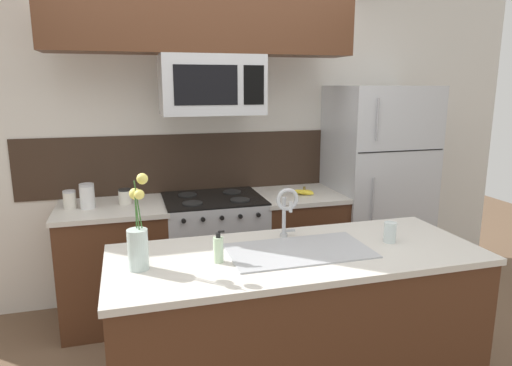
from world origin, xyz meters
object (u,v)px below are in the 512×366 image
Objects in this scene: refrigerator at (375,190)px; flower_vase at (138,243)px; drinking_glass at (390,232)px; storage_jar_tall at (70,200)px; storage_jar_medium at (87,196)px; microwave at (211,85)px; storage_jar_short at (125,197)px; sink_faucet at (287,206)px; dish_soap_bottle at (218,249)px; banana_bunch at (304,192)px; stove_range at (214,253)px.

flower_vase is (-2.03, -1.27, 0.15)m from refrigerator.
flower_vase is at bearing -179.93° from drinking_glass.
storage_jar_medium is (0.12, -0.03, 0.03)m from storage_jar_tall.
microwave is 1.21m from storage_jar_medium.
storage_jar_short is (0.38, 0.02, -0.01)m from storage_jar_tall.
storage_jar_medium is at bearing 138.31° from sink_faucet.
refrigerator is at bearing 38.28° from dish_soap_bottle.
storage_jar_tall is 1.35m from flower_vase.
dish_soap_bottle is (-0.95, -1.22, 0.05)m from banana_bunch.
flower_vase is (0.32, -1.24, 0.04)m from storage_jar_medium.
banana_bunch reaches higher than stove_range.
banana_bunch is at bearing 91.93° from drinking_glass.
flower_vase is at bearing -138.31° from banana_bunch.
sink_faucet is at bearing 158.82° from drinking_glass.
refrigerator reaches higher than flower_vase.
refrigerator is 3.81× the size of flower_vase.
storage_jar_short is 1.93m from drinking_glass.
storage_jar_medium is 0.27m from storage_jar_short.
storage_jar_tall is 2.22m from drinking_glass.
storage_jar_short is at bearing 2.43° from storage_jar_tall.
sink_faucet reaches higher than stove_range.
refrigerator is at bearing 1.64° from microwave.
microwave is 0.42× the size of refrigerator.
sink_faucet is at bearing 27.95° from dish_soap_bottle.
storage_jar_short is (-2.09, 0.02, 0.08)m from refrigerator.
dish_soap_bottle is at bearing -3.52° from flower_vase.
flower_vase is at bearing -70.89° from storage_jar_tall.
stove_range is 8.04× the size of drinking_glass.
sink_faucet is (1.15, -1.03, 0.11)m from storage_jar_medium.
flower_vase reaches higher than drinking_glass.
dish_soap_bottle is 1.43× the size of drinking_glass.
refrigerator is (1.43, 0.02, 0.43)m from stove_range.
refrigerator is at bearing -0.43° from storage_jar_short.
sink_faucet is at bearing -77.50° from stove_range.
dish_soap_bottle is (-0.45, -0.24, -0.13)m from sink_faucet.
stove_range is 0.88m from banana_bunch.
refrigerator is at bearing 62.89° from drinking_glass.
sink_faucet is (-0.51, -0.98, 0.18)m from banana_bunch.
sink_faucet is at bearing 14.37° from flower_vase.
sink_faucet is (1.27, -1.06, 0.13)m from storage_jar_tall.
storage_jar_medium is at bearing -15.69° from storage_jar_tall.
sink_faucet is (0.23, -1.04, 0.65)m from stove_range.
stove_range is 1.16m from storage_jar_tall.
refrigerator reaches higher than sink_faucet.
stove_range is at bearing 80.40° from dish_soap_bottle.
storage_jar_short is at bearing 176.02° from banana_bunch.
refrigerator is 2.40m from flower_vase.
microwave is at bearing 122.25° from drinking_glass.
banana_bunch is (1.66, -0.05, -0.07)m from storage_jar_medium.
storage_jar_medium reaches higher than storage_jar_tall.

